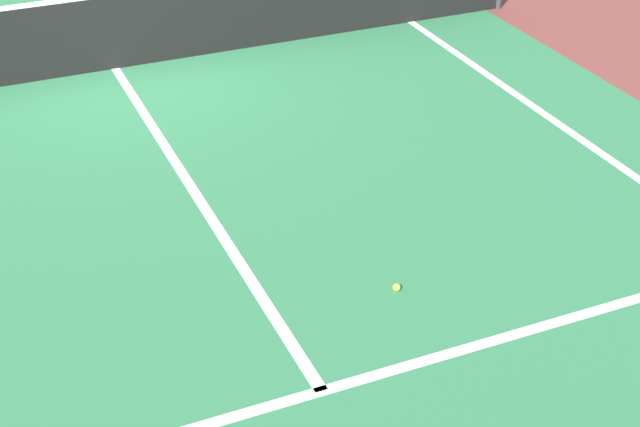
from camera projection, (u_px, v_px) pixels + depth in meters
The scene contains 6 objects.
ground_plane at pixel (115, 69), 11.99m from camera, with size 60.00×60.00×0.00m, color brown.
court_surface_inbounds at pixel (115, 68), 11.99m from camera, with size 10.62×24.40×0.00m, color #2D7247.
line_service_near at pixel (322, 391), 6.98m from camera, with size 8.22×0.10×0.01m, color white.
line_center_service at pixel (191, 187), 9.49m from camera, with size 0.10×6.40×0.01m, color white.
net at pixel (111, 31), 11.74m from camera, with size 11.12×0.09×1.07m.
tennis_ball_mid_court at pixel (397, 287), 8.01m from camera, with size 0.07×0.07×0.07m, color #CCE033.
Camera 1 is at (-2.11, -11.25, 4.73)m, focal length 54.70 mm.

